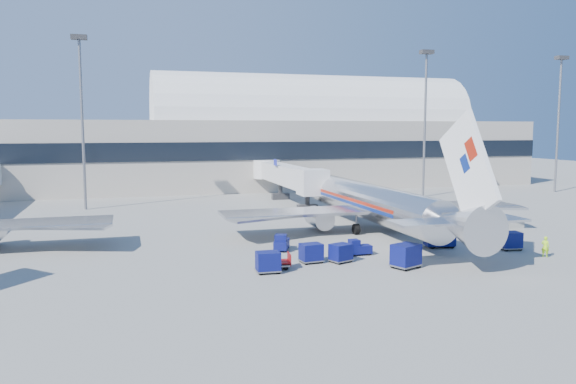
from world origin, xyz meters
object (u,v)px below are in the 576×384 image
object	(u,v)px
cart_train_a	(341,253)
cart_train_b	(311,253)
mast_far_east	(559,104)
tug_left	(281,243)
barrier_near	(457,227)
tug_right	(438,239)
mast_east	(425,102)
mast_west	(81,96)
cart_solo_far	(510,240)
cart_train_c	(268,262)
barrier_far	(511,224)
airliner_main	(376,204)
tug_lead	(358,248)
cart_open_red	(276,263)
ramp_worker	(545,247)
barrier_mid	(484,226)
jetbridge_near	(284,175)
cart_solo_near	(406,255)

from	to	relation	value
cart_train_a	cart_train_b	distance (m)	2.37
mast_far_east	tug_left	size ratio (longest dim) A/B	8.89
barrier_near	tug_right	size ratio (longest dim) A/B	1.08
mast_east	cart_train_a	xyz separation A→B (m)	(-28.48, -37.18, -14.00)
mast_west	cart_solo_far	xyz separation A→B (m)	(37.58, -36.95, -13.94)
mast_east	cart_train_c	world-z (taller)	mast_east
barrier_far	tug_left	distance (m)	26.68
airliner_main	tug_lead	bearing A→B (deg)	-122.37
airliner_main	cart_train_c	size ratio (longest dim) A/B	20.21
mast_far_east	cart_solo_far	xyz separation A→B (m)	(-37.42, -36.95, -13.94)
cart_open_red	ramp_worker	world-z (taller)	ramp_worker
airliner_main	mast_east	size ratio (longest dim) A/B	1.65
barrier_mid	tug_left	size ratio (longest dim) A/B	1.18
cart_train_b	cart_solo_far	xyz separation A→B (m)	(18.37, -0.30, 0.03)
tug_right	ramp_worker	xyz separation A→B (m)	(6.52, -5.80, 0.10)
mast_east	barrier_near	bearing A→B (deg)	-113.20
tug_lead	cart_train_a	distance (m)	3.13
airliner_main	ramp_worker	distance (m)	17.08
mast_west	tug_left	world-z (taller)	mast_west
tug_lead	cart_open_red	xyz separation A→B (m)	(-7.84, -2.59, -0.20)
airliner_main	jetbridge_near	size ratio (longest dim) A/B	1.35
barrier_far	cart_train_c	world-z (taller)	cart_train_c
airliner_main	cart_open_red	size ratio (longest dim) A/B	16.02
mast_far_east	cart_train_b	size ratio (longest dim) A/B	11.96
airliner_main	jetbridge_near	bearing A→B (deg)	95.22
barrier_mid	cart_train_b	xyz separation A→B (m)	(-22.09, -8.65, 0.37)
tug_right	cart_solo_near	world-z (taller)	cart_solo_near
cart_solo_far	cart_solo_near	bearing A→B (deg)	-158.26
barrier_mid	cart_open_red	bearing A→B (deg)	-158.92
barrier_near	cart_train_a	distance (m)	18.87
cart_train_b	cart_solo_near	bearing A→B (deg)	-36.05
barrier_near	cart_train_a	bearing A→B (deg)	-150.89
tug_lead	cart_solo_near	size ratio (longest dim) A/B	0.81
tug_left	cart_train_a	xyz separation A→B (m)	(3.36, -5.60, 0.12)
airliner_main	cart_solo_far	world-z (taller)	airliner_main
mast_west	mast_far_east	bearing A→B (deg)	0.00
cart_train_a	cart_train_b	size ratio (longest dim) A/B	1.08
mast_east	cart_solo_near	bearing A→B (deg)	-121.18
mast_east	barrier_mid	distance (m)	32.64
mast_east	ramp_worker	bearing A→B (deg)	-105.94
airliner_main	ramp_worker	bearing A→B (deg)	-59.77
mast_far_east	barrier_mid	world-z (taller)	mast_far_east
mast_west	tug_right	world-z (taller)	mast_west
mast_far_east	cart_train_c	world-z (taller)	mast_far_east
mast_far_east	barrier_near	xyz separation A→B (m)	(-37.00, -28.00, -14.34)
barrier_far	ramp_worker	size ratio (longest dim) A/B	1.72
barrier_mid	cart_solo_far	distance (m)	9.70
cart_open_red	barrier_mid	bearing A→B (deg)	28.14
jetbridge_near	barrier_mid	bearing A→B (deg)	-64.56
barrier_near	cart_solo_near	world-z (taller)	cart_solo_near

